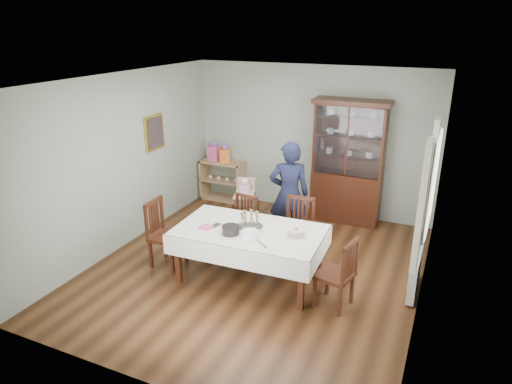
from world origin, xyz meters
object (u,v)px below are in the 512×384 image
Objects in this scene: chair_far_left at (241,237)px; birthday_cake at (296,233)px; china_cabinet at (348,161)px; gift_bag_pink at (213,152)px; high_chair at (245,211)px; chair_end_left at (167,246)px; gift_bag_orange at (225,154)px; dining_table at (250,254)px; sideboard at (223,180)px; champagne_tray at (250,223)px; woman at (289,195)px; chair_far_right at (296,245)px; chair_end_right at (335,286)px.

chair_far_left is 3.51× the size of birthday_cake.
china_cabinet is 5.45× the size of gift_bag_pink.
birthday_cake is at bearing -61.12° from high_chair.
china_cabinet is at bearing -37.93° from chair_end_left.
gift_bag_orange is (0.25, 0.00, -0.01)m from gift_bag_pink.
chair_end_left is 1.61m from high_chair.
gift_bag_orange reaches higher than dining_table.
champagne_tray is at bearing -54.88° from sideboard.
birthday_cake is (1.09, -0.58, 0.54)m from chair_far_left.
woman reaches higher than chair_far_left.
champagne_tray reaches higher than sideboard.
birthday_cake is (2.43, -2.52, 0.41)m from sideboard.
dining_table is 2.06× the size of chair_far_right.
champagne_tray reaches higher than birthday_cake.
chair_far_left is 1.13m from chair_end_left.
chair_end_right is (0.81, -0.85, -0.02)m from chair_far_right.
chair_end_left is 2.79m from gift_bag_orange.
gift_bag_pink is at bearing 13.23° from chair_end_left.
dining_table is 5.75× the size of champagne_tray.
chair_far_right is 3.10m from gift_bag_pink.
dining_table is at bearing -125.17° from chair_far_right.
china_cabinet is at bearing 77.87° from chair_far_right.
china_cabinet reaches higher than chair_end_right.
sideboard is 2.90m from chair_far_right.
champagne_tray is 1.36× the size of birthday_cake.
sideboard is 2.38m from woman.
chair_far_right is at bearing 13.88° from chair_far_left.
high_chair reaches higher than sideboard.
woman is (-0.60, -1.33, -0.27)m from china_cabinet.
chair_end_right is at bearing -17.95° from birthday_cake.
gift_bag_pink reaches higher than high_chair.
champagne_tray is at bearing 178.60° from birthday_cake.
chair_far_left reaches higher than sideboard.
champagne_tray is at bearing -82.49° from chair_end_left.
china_cabinet is 2.69m from gift_bag_pink.
chair_far_left is 2.40m from gift_bag_orange.
chair_end_right is 3.61× the size of birthday_cake.
chair_far_right reaches higher than dining_table.
sideboard is 2.74m from chair_end_left.
chair_far_right is 1.17m from chair_end_right.
woman is at bearing -128.27° from chair_end_right.
high_chair is at bearing 117.78° from champagne_tray.
gift_bag_orange reaches higher than chair_end_right.
chair_far_right is at bearing -124.20° from chair_end_right.
chair_far_left is at bearing -121.20° from china_cabinet.
chair_end_right is (1.69, -0.77, 0.01)m from chair_far_left.
chair_far_right is 1.34m from high_chair.
chair_far_right is 1.06× the size of chair_end_right.
china_cabinet is at bearing 73.37° from champagne_tray.
chair_end_right is 1.86m from woman.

